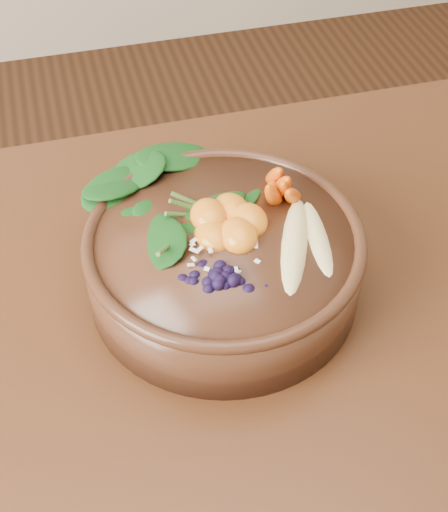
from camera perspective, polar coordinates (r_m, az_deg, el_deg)
The scene contains 8 objects.
dining_table at distance 0.70m, azimuth -3.22°, elevation -18.44°, with size 1.60×0.90×0.75m.
stoneware_bowl at distance 0.69m, azimuth -0.00°, elevation -0.58°, with size 0.27×0.27×0.07m, color #402518.
kale_heap at distance 0.70m, azimuth -2.84°, elevation 6.14°, with size 0.17×0.16×0.04m, color #10490F, non-canonical shape.
carrot_cluster at distance 0.69m, azimuth 4.66°, elevation 7.49°, with size 0.05×0.05×0.07m, color #DB5E0F, non-canonical shape.
banana_halves at distance 0.66m, azimuth 6.68°, elevation 2.00°, with size 0.08×0.14×0.03m.
mandarin_cluster at distance 0.67m, azimuth 0.32°, elevation 3.41°, with size 0.08×0.08×0.03m, color orange, non-canonical shape.
blueberry_pile at distance 0.61m, azimuth -0.35°, elevation -0.81°, with size 0.12×0.09×0.04m, color black, non-canonical shape.
coconut_flakes at distance 0.65m, azimuth -0.03°, elevation 0.64°, with size 0.08×0.06×0.01m, color white, non-canonical shape.
Camera 1 is at (-0.04, -0.30, 1.28)m, focal length 50.00 mm.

